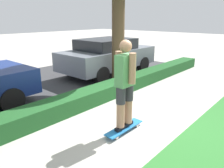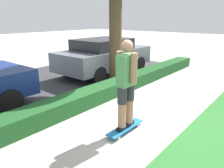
# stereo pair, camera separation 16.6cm
# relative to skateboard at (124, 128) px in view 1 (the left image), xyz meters

# --- Properties ---
(ground_plane) EXTENTS (60.00, 60.00, 0.00)m
(ground_plane) POSITION_rel_skateboard_xyz_m (0.60, 0.06, -0.08)
(ground_plane) COLOR #ADA89E
(street_asphalt) EXTENTS (13.05, 5.00, 0.01)m
(street_asphalt) POSITION_rel_skateboard_xyz_m (0.60, 4.26, -0.07)
(street_asphalt) COLOR #38383A
(street_asphalt) RESTS_ON ground_plane
(hedge_row) EXTENTS (13.05, 0.60, 0.41)m
(hedge_row) POSITION_rel_skateboard_xyz_m (0.60, 1.66, 0.13)
(hedge_row) COLOR #1E5123
(hedge_row) RESTS_ON ground_plane
(skateboard) EXTENTS (1.00, 0.24, 0.09)m
(skateboard) POSITION_rel_skateboard_xyz_m (0.00, 0.00, 0.00)
(skateboard) COLOR #1E6BAD
(skateboard) RESTS_ON ground_plane
(skater_person) EXTENTS (0.51, 0.46, 1.80)m
(skater_person) POSITION_rel_skateboard_xyz_m (-0.00, -0.00, 0.98)
(skater_person) COLOR black
(skater_person) RESTS_ON skateboard
(parked_car_middle) EXTENTS (4.20, 1.94, 1.46)m
(parked_car_middle) POSITION_rel_skateboard_xyz_m (3.39, 3.58, 0.70)
(parked_car_middle) COLOR slate
(parked_car_middle) RESTS_ON ground_plane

